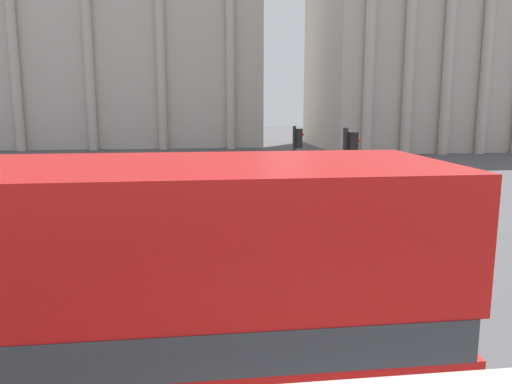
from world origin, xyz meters
TOP-DOWN VIEW (x-y plane):
  - plaza_building_left at (-11.15, 57.59)m, footprint 35.94×13.98m
  - plaza_building_right at (24.10, 50.42)m, footprint 23.88×16.94m
  - traffic_light_near at (2.65, 9.47)m, footprint 0.42×0.24m
  - traffic_light_mid at (2.67, 15.64)m, footprint 0.42×0.24m
  - car_black at (-3.33, 22.33)m, footprint 4.20×1.93m
  - car_navy at (-2.79, 25.82)m, footprint 4.20×1.93m
  - pedestrian_white at (-5.31, 17.39)m, footprint 0.32×0.32m
  - pedestrian_red at (7.01, 23.35)m, footprint 0.32×0.32m
  - pedestrian_grey at (-0.54, 16.10)m, footprint 0.32×0.32m
  - pedestrian_olive at (4.07, 17.07)m, footprint 0.32×0.32m

SIDE VIEW (x-z plane):
  - car_black at x=-3.33m, z-range 0.02..1.37m
  - car_navy at x=-2.79m, z-range 0.02..1.37m
  - pedestrian_olive at x=4.07m, z-range 0.12..1.74m
  - pedestrian_grey at x=-0.54m, z-range 0.13..1.87m
  - pedestrian_red at x=7.01m, z-range 0.14..1.92m
  - pedestrian_white at x=-5.31m, z-range 0.14..1.95m
  - traffic_light_mid at x=2.67m, z-range 0.60..4.52m
  - traffic_light_near at x=2.65m, z-range 0.62..4.77m
  - plaza_building_left at x=-11.15m, z-range 0.00..19.33m
  - plaza_building_right at x=24.10m, z-range 0.00..20.45m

